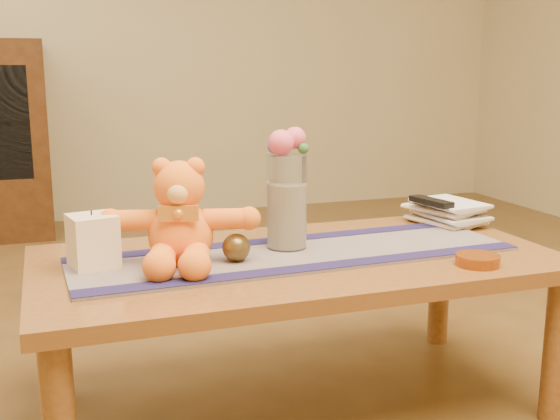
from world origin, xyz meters
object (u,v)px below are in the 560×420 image
object	(u,v)px
book_bottom	(428,224)
amber_dish	(478,260)
tv_remote	(431,202)
teddy_bear	(180,214)
bronze_ball	(236,247)
pillar_candle	(93,241)
glass_vase	(287,202)

from	to	relation	value
book_bottom	amber_dish	distance (m)	0.43
book_bottom	tv_remote	size ratio (longest dim) A/B	1.39
teddy_bear	bronze_ball	xyz separation A→B (m)	(0.14, -0.04, -0.09)
pillar_candle	amber_dish	world-z (taller)	pillar_candle
tv_remote	pillar_candle	bearing A→B (deg)	174.69
book_bottom	amber_dish	bearing A→B (deg)	-118.90
glass_vase	bronze_ball	world-z (taller)	glass_vase
teddy_bear	bronze_ball	size ratio (longest dim) A/B	5.18
bronze_ball	tv_remote	xyz separation A→B (m)	(0.69, 0.19, 0.04)
teddy_bear	tv_remote	xyz separation A→B (m)	(0.83, 0.15, -0.05)
glass_vase	book_bottom	size ratio (longest dim) A/B	1.17
book_bottom	tv_remote	xyz separation A→B (m)	(0.00, -0.01, 0.07)
pillar_candle	bronze_ball	distance (m)	0.36
teddy_bear	amber_dish	bearing A→B (deg)	-4.41
bronze_ball	tv_remote	distance (m)	0.72
pillar_candle	tv_remote	world-z (taller)	pillar_candle
pillar_candle	glass_vase	world-z (taller)	glass_vase
pillar_candle	tv_remote	distance (m)	1.05
glass_vase	amber_dish	xyz separation A→B (m)	(0.42, -0.30, -0.12)
pillar_candle	glass_vase	size ratio (longest dim) A/B	0.51
pillar_candle	tv_remote	xyz separation A→B (m)	(1.05, 0.12, 0.01)
pillar_candle	glass_vase	xyz separation A→B (m)	(0.52, 0.01, 0.06)
bronze_ball	book_bottom	world-z (taller)	bronze_ball
bronze_ball	amber_dish	distance (m)	0.62
bronze_ball	book_bottom	xyz separation A→B (m)	(0.69, 0.20, -0.03)
teddy_bear	book_bottom	distance (m)	0.85
book_bottom	amber_dish	xyz separation A→B (m)	(-0.11, -0.42, 0.00)
glass_vase	book_bottom	world-z (taller)	glass_vase
book_bottom	tv_remote	world-z (taller)	tv_remote
pillar_candle	bronze_ball	size ratio (longest dim) A/B	1.81
bronze_ball	book_bottom	bearing A→B (deg)	16.24
teddy_bear	bronze_ball	world-z (taller)	teddy_bear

